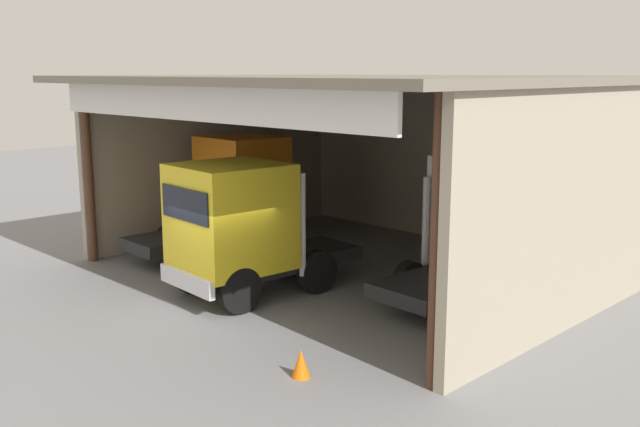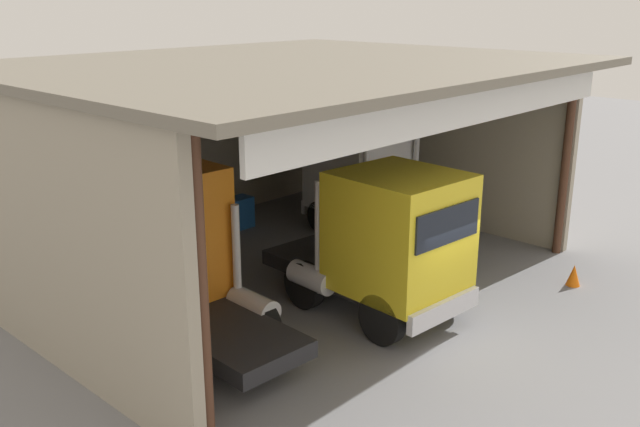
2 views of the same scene
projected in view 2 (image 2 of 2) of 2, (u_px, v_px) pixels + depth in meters
name	position (u px, v px, depth m)	size (l,w,h in m)	color
ground_plane	(437.00, 326.00, 15.80)	(80.00, 80.00, 0.00)	slate
workshop_shed	(255.00, 124.00, 18.52)	(13.90, 11.57, 5.63)	#9E937F
truck_orange_center_left_bay	(170.00, 253.00, 14.86)	(2.65, 5.25, 3.71)	orange
truck_yellow_center_bay	(388.00, 242.00, 15.71)	(2.68, 5.32, 3.49)	yellow
truck_white_yard_outside	(365.00, 172.00, 21.74)	(2.78, 5.26, 3.65)	white
oil_drum	(228.00, 211.00, 22.77)	(0.58, 0.58, 0.90)	#B21E19
tool_cart	(238.00, 213.00, 22.37)	(0.90, 0.60, 1.00)	#1E59A5
traffic_cone	(574.00, 275.00, 17.94)	(0.36, 0.36, 0.56)	orange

